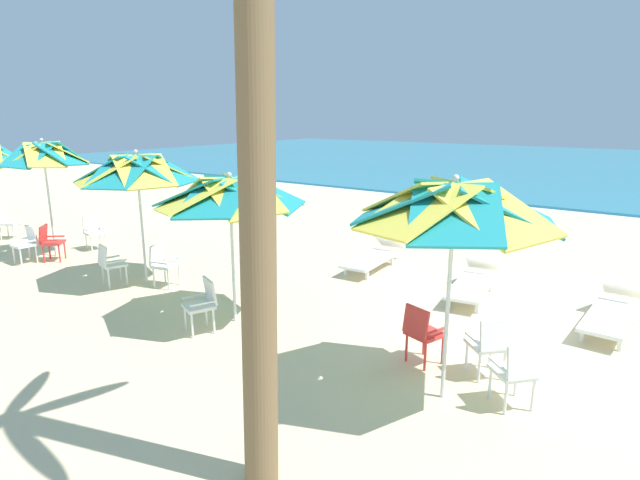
% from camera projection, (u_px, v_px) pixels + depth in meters
% --- Properties ---
extents(ground_plane, '(80.00, 80.00, 0.00)m').
position_uv_depth(ground_plane, '(538.00, 329.00, 8.40)').
color(ground_plane, beige).
extents(surf_foam, '(80.00, 0.70, 0.01)m').
position_uv_depth(surf_foam, '(620.00, 217.00, 17.29)').
color(surf_foam, white).
rests_on(surf_foam, ground).
extents(beach_umbrella_0, '(2.42, 2.42, 2.76)m').
position_uv_depth(beach_umbrella_0, '(454.00, 206.00, 5.80)').
color(beach_umbrella_0, silver).
rests_on(beach_umbrella_0, ground).
extents(plastic_chair_0, '(0.63, 0.63, 0.87)m').
position_uv_depth(plastic_chair_0, '(489.00, 343.00, 6.73)').
color(plastic_chair_0, white).
rests_on(plastic_chair_0, ground).
extents(plastic_chair_1, '(0.56, 0.58, 0.87)m').
position_uv_depth(plastic_chair_1, '(422.00, 331.00, 7.11)').
color(plastic_chair_1, red).
rests_on(plastic_chair_1, ground).
extents(plastic_chair_2, '(0.63, 0.63, 0.87)m').
position_uv_depth(plastic_chair_2, '(516.00, 370.00, 6.02)').
color(plastic_chair_2, white).
rests_on(plastic_chair_2, ground).
extents(beach_umbrella_1, '(2.44, 2.44, 2.52)m').
position_uv_depth(beach_umbrella_1, '(230.00, 194.00, 8.18)').
color(beach_umbrella_1, silver).
rests_on(beach_umbrella_1, ground).
extents(plastic_chair_3, '(0.58, 0.60, 0.87)m').
position_uv_depth(plastic_chair_3, '(203.00, 302.00, 8.19)').
color(plastic_chair_3, white).
rests_on(plastic_chair_3, ground).
extents(beach_umbrella_2, '(2.43, 2.43, 2.73)m').
position_uv_depth(beach_umbrella_2, '(137.00, 170.00, 10.13)').
color(beach_umbrella_2, silver).
rests_on(beach_umbrella_2, ground).
extents(plastic_chair_4, '(0.56, 0.54, 0.87)m').
position_uv_depth(plastic_chair_4, '(163.00, 262.00, 10.35)').
color(plastic_chair_4, white).
rests_on(plastic_chair_4, ground).
extents(plastic_chair_5, '(0.54, 0.56, 0.87)m').
position_uv_depth(plastic_chair_5, '(110.00, 262.00, 10.35)').
color(plastic_chair_5, white).
rests_on(plastic_chair_5, ground).
extents(beach_umbrella_3, '(2.04, 2.04, 2.85)m').
position_uv_depth(beach_umbrella_3, '(43.00, 155.00, 12.07)').
color(beach_umbrella_3, silver).
rests_on(beach_umbrella_3, ground).
extents(plastic_chair_6, '(0.54, 0.52, 0.87)m').
position_uv_depth(plastic_chair_6, '(94.00, 230.00, 13.17)').
color(plastic_chair_6, white).
rests_on(plastic_chair_6, ground).
extents(plastic_chair_7, '(0.45, 0.47, 0.87)m').
position_uv_depth(plastic_chair_7, '(27.00, 242.00, 11.97)').
color(plastic_chair_7, white).
rests_on(plastic_chair_7, ground).
extents(plastic_chair_8, '(0.63, 0.63, 0.87)m').
position_uv_depth(plastic_chair_8, '(50.00, 240.00, 12.13)').
color(plastic_chair_8, red).
rests_on(plastic_chair_8, ground).
extents(plastic_chair_9, '(0.63, 0.62, 0.87)m').
position_uv_depth(plastic_chair_9, '(7.00, 221.00, 14.28)').
color(plastic_chair_9, white).
rests_on(plastic_chair_9, ground).
extents(sun_lounger_0, '(0.73, 2.17, 0.62)m').
position_uv_depth(sun_lounger_0, '(612.00, 312.00, 8.35)').
color(sun_lounger_0, white).
rests_on(sun_lounger_0, ground).
extents(sun_lounger_1, '(0.91, 2.21, 0.62)m').
position_uv_depth(sun_lounger_1, '(473.00, 282.00, 9.82)').
color(sun_lounger_1, white).
rests_on(sun_lounger_1, ground).
extents(sun_lounger_2, '(0.76, 2.18, 0.62)m').
position_uv_depth(sun_lounger_2, '(374.00, 256.00, 11.59)').
color(sun_lounger_2, white).
rests_on(sun_lounger_2, ground).
extents(palm_tree_2, '(2.54, 2.77, 5.43)m').
position_uv_depth(palm_tree_2, '(256.00, 144.00, 4.19)').
color(palm_tree_2, brown).
rests_on(palm_tree_2, ground).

